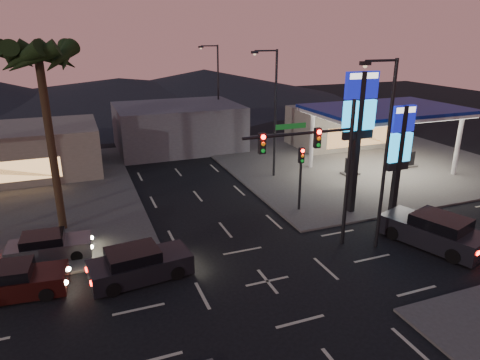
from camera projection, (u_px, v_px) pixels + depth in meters
name	position (u px, v px, depth m)	size (l,w,h in m)	color
ground	(267.00, 281.00, 20.20)	(140.00, 140.00, 0.00)	black
corner_lot_ne	(352.00, 159.00, 39.76)	(24.00, 24.00, 0.12)	#47443F
gas_station	(386.00, 112.00, 34.61)	(12.20, 8.20, 5.47)	silver
convenience_store	(341.00, 126.00, 44.23)	(10.00, 6.00, 4.00)	#726B5B
pylon_sign_tall	(359.00, 115.00, 25.88)	(2.20, 0.35, 9.00)	black
pylon_sign_short	(400.00, 143.00, 26.42)	(1.60, 0.35, 7.00)	black
traffic_signal_mast	(321.00, 156.00, 21.54)	(6.10, 0.39, 8.00)	black
pedestal_signal	(301.00, 169.00, 27.29)	(0.32, 0.39, 4.30)	black
streetlight_near	(384.00, 146.00, 21.55)	(2.14, 0.25, 10.00)	black
streetlight_mid	(273.00, 107.00, 33.01)	(2.14, 0.25, 10.00)	black
streetlight_far	(216.00, 87.00, 45.36)	(2.14, 0.25, 10.00)	black
palm_a	(40.00, 67.00, 22.43)	(4.41, 4.41, 10.86)	black
building_far_mid	(178.00, 127.00, 43.09)	(12.00, 9.00, 4.40)	#4C4C51
hill_right	(204.00, 84.00, 77.42)	(50.00, 50.00, 5.00)	black
hill_center	(120.00, 90.00, 72.45)	(60.00, 60.00, 4.00)	black
car_lane_a_front	(139.00, 265.00, 20.23)	(4.99, 2.49, 1.58)	black
car_lane_a_mid	(13.00, 282.00, 18.93)	(4.64, 2.28, 1.47)	black
car_lane_b_front	(49.00, 247.00, 22.12)	(4.29, 1.99, 1.37)	#555557
suv_station	(434.00, 231.00, 23.38)	(3.86, 5.84, 1.81)	black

